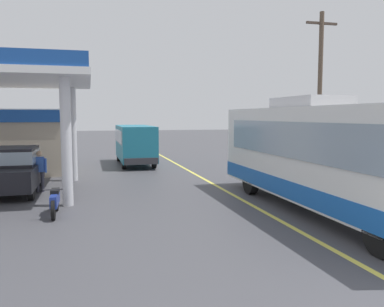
{
  "coord_description": "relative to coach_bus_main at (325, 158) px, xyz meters",
  "views": [
    {
      "loc": [
        -5.33,
        -4.72,
        3.05
      ],
      "look_at": [
        -1.5,
        10.0,
        1.6
      ],
      "focal_mm": 36.87,
      "sensor_mm": 36.0,
      "label": 1
    }
  ],
  "objects": [
    {
      "name": "ground",
      "position": [
        -1.84,
        13.84,
        -1.72
      ],
      "size": [
        120.0,
        120.0,
        0.0
      ],
      "primitive_type": "plane",
      "color": "#424247"
    },
    {
      "name": "lane_divider_stripe",
      "position": [
        -1.84,
        8.84,
        -1.72
      ],
      "size": [
        0.16,
        50.0,
        0.01
      ],
      "primitive_type": "cube",
      "color": "#D8CC4C",
      "rests_on": "ground"
    },
    {
      "name": "coach_bus_main",
      "position": [
        0.0,
        0.0,
        0.0
      ],
      "size": [
        2.6,
        11.04,
        3.69
      ],
      "color": "white",
      "rests_on": "ground"
    },
    {
      "name": "car_at_pump",
      "position": [
        -10.02,
        5.78,
        -0.71
      ],
      "size": [
        1.7,
        4.2,
        1.82
      ],
      "color": "black",
      "rests_on": "ground"
    },
    {
      "name": "minibus_opposing_lane",
      "position": [
        -4.42,
        13.94,
        -0.25
      ],
      "size": [
        2.04,
        6.13,
        2.44
      ],
      "color": "teal",
      "rests_on": "ground"
    },
    {
      "name": "motorcycle_parked_forecourt",
      "position": [
        -8.25,
        1.75,
        -1.28
      ],
      "size": [
        0.55,
        1.8,
        0.92
      ],
      "color": "black",
      "rests_on": "ground"
    },
    {
      "name": "pedestrian_near_pump",
      "position": [
        -9.14,
        5.81,
        -0.79
      ],
      "size": [
        0.55,
        0.22,
        1.66
      ],
      "color": "#33333F",
      "rests_on": "ground"
    },
    {
      "name": "utility_pole_roadside",
      "position": [
        4.84,
        8.05,
        2.73
      ],
      "size": [
        1.8,
        0.24,
        8.53
      ],
      "color": "brown",
      "rests_on": "ground"
    }
  ]
}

